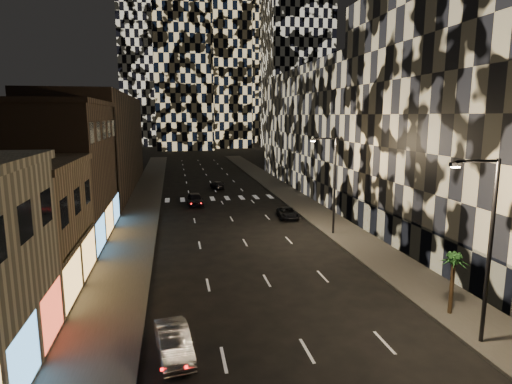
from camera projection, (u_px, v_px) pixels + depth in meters
name	position (u px, v px, depth m)	size (l,w,h in m)	color
sidewalk_left	(144.00, 200.00, 56.24)	(4.00, 120.00, 0.15)	#47443F
sidewalk_right	(291.00, 195.00, 59.97)	(4.00, 120.00, 0.15)	#47443F
curb_left	(160.00, 200.00, 56.63)	(0.20, 120.00, 0.15)	#4C4C47
curb_right	(276.00, 196.00, 59.58)	(0.20, 120.00, 0.15)	#4C4C47
retail_brown	(48.00, 174.00, 37.95)	(10.00, 15.00, 12.00)	#4A372A
retail_filler_left	(98.00, 144.00, 63.38)	(10.00, 40.00, 14.00)	#4A372A
midrise_right	(492.00, 117.00, 35.26)	(16.00, 25.00, 22.00)	#232326
midrise_base	(400.00, 233.00, 35.50)	(0.60, 25.00, 3.00)	#383838
midrise_filler_right	(341.00, 129.00, 67.03)	(16.00, 40.00, 18.00)	#232326
tower_center_low	(181.00, 0.00, 136.38)	(18.00, 18.00, 95.00)	black
streetlight_near	(486.00, 239.00, 20.07)	(2.55, 0.25, 9.00)	black
streetlight_far	(332.00, 179.00, 39.40)	(2.55, 0.25, 9.00)	black
car_silver_parked	(174.00, 342.00, 19.89)	(1.43, 4.11, 1.35)	gray
car_dark_midlane	(195.00, 199.00, 53.40)	(1.84, 4.57, 1.56)	black
car_dark_oncoming	(217.00, 185.00, 65.66)	(1.64, 4.04, 1.17)	black
car_dark_rightlane	(288.00, 213.00, 46.72)	(1.94, 4.21, 1.17)	black
palm_tree	(454.00, 264.00, 23.51)	(1.77, 1.80, 3.52)	#47331E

